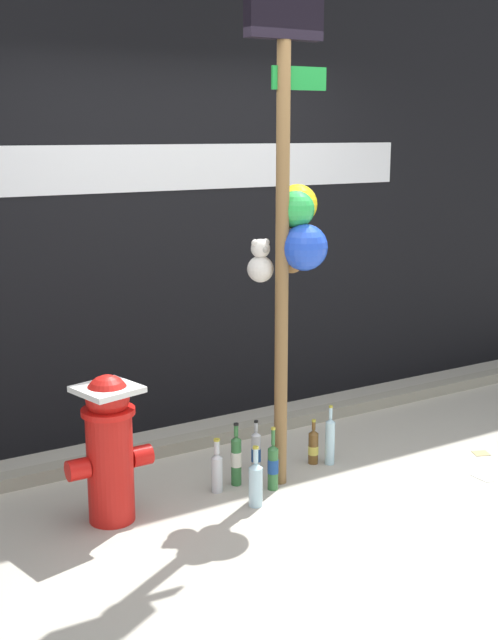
# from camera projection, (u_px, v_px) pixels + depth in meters

# --- Properties ---
(ground_plane) EXTENTS (14.00, 14.00, 0.00)m
(ground_plane) POSITION_uv_depth(u_px,v_px,m) (313.00, 507.00, 4.44)
(ground_plane) COLOR #ADA899
(building_wall) EXTENTS (10.00, 0.21, 3.95)m
(building_wall) POSITION_uv_depth(u_px,v_px,m) (171.00, 134.00, 5.36)
(building_wall) COLOR black
(building_wall) RESTS_ON ground_plane
(curb_strip) EXTENTS (8.00, 0.12, 0.08)m
(curb_strip) POSITION_uv_depth(u_px,v_px,m) (214.00, 437.00, 5.35)
(curb_strip) COLOR gray
(curb_strip) RESTS_ON ground_plane
(memorial_post) EXTENTS (0.50, 0.38, 2.81)m
(memorial_post) POSITION_uv_depth(u_px,v_px,m) (291.00, 198.00, 4.44)
(memorial_post) COLOR olive
(memorial_post) RESTS_ON ground_plane
(fire_hydrant) EXTENTS (0.46, 0.34, 0.79)m
(fire_hydrant) POSITION_uv_depth(u_px,v_px,m) (109.00, 446.00, 4.21)
(fire_hydrant) COLOR red
(fire_hydrant) RESTS_ON ground_plane
(bottle_0) EXTENTS (0.06, 0.06, 0.37)m
(bottle_0) POSITION_uv_depth(u_px,v_px,m) (273.00, 466.00, 4.63)
(bottle_0) COLOR #337038
(bottle_0) RESTS_ON ground_plane
(bottle_1) EXTENTS (0.06, 0.06, 0.31)m
(bottle_1) POSITION_uv_depth(u_px,v_px,m) (256.00, 451.00, 4.92)
(bottle_1) COLOR silver
(bottle_1) RESTS_ON ground_plane
(bottle_2) EXTENTS (0.08, 0.08, 0.34)m
(bottle_2) POSITION_uv_depth(u_px,v_px,m) (256.00, 483.00, 4.43)
(bottle_2) COLOR #B2DBEA
(bottle_2) RESTS_ON ground_plane
(bottle_3) EXTENTS (0.06, 0.06, 0.32)m
(bottle_3) POSITION_uv_depth(u_px,v_px,m) (217.00, 470.00, 4.60)
(bottle_3) COLOR silver
(bottle_3) RESTS_ON ground_plane
(bottle_4) EXTENTS (0.06, 0.06, 0.37)m
(bottle_4) POSITION_uv_depth(u_px,v_px,m) (330.00, 440.00, 4.99)
(bottle_4) COLOR #B2DBEA
(bottle_4) RESTS_ON ground_plane
(bottle_5) EXTENTS (0.06, 0.06, 0.37)m
(bottle_5) POSITION_uv_depth(u_px,v_px,m) (236.00, 459.00, 4.69)
(bottle_5) COLOR #337038
(bottle_5) RESTS_ON ground_plane
(bottle_6) EXTENTS (0.06, 0.06, 0.28)m
(bottle_6) POSITION_uv_depth(u_px,v_px,m) (313.00, 447.00, 5.01)
(bottle_6) COLOR brown
(bottle_6) RESTS_ON ground_plane
(litter_1) EXTENTS (0.12, 0.14, 0.01)m
(litter_1) POSITION_uv_depth(u_px,v_px,m) (316.00, 415.00, 5.87)
(litter_1) COLOR #8C99B2
(litter_1) RESTS_ON ground_plane
(litter_2) EXTENTS (0.12, 0.11, 0.01)m
(litter_2) POSITION_uv_depth(u_px,v_px,m) (481.00, 453.00, 5.18)
(litter_2) COLOR tan
(litter_2) RESTS_ON ground_plane
(litter_3) EXTENTS (0.07, 0.14, 0.01)m
(litter_3) POSITION_uv_depth(u_px,v_px,m) (482.00, 477.00, 4.82)
(litter_3) COLOR silver
(litter_3) RESTS_ON ground_plane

